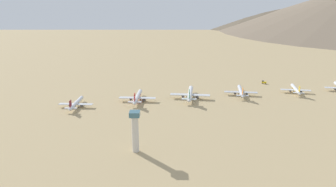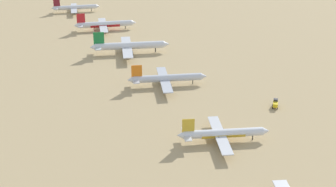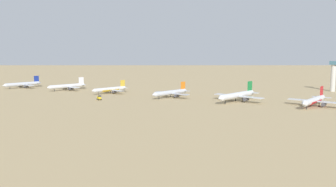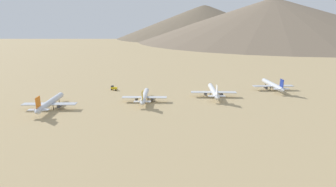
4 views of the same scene
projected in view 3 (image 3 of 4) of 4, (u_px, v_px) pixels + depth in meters
The scene contains 9 objects.
ground_plane at pixel (170, 97), 303.88m from camera, with size 2155.93×2155.93×0.00m, color tan.
parked_jet_0 at pixel (23, 84), 378.87m from camera, with size 43.53×35.41×12.55m.
parked_jet_1 at pixel (68, 86), 356.65m from camera, with size 43.87×35.85×12.67m.
parked_jet_2 at pixel (110, 89), 330.09m from camera, with size 40.89×33.38×11.80m.
parked_jet_3 at pixel (171, 93), 300.04m from camera, with size 44.52×36.29×12.84m.
parked_jet_4 at pixel (238, 95), 275.91m from camera, with size 52.45×42.75×15.12m.
parked_jet_5 at pixel (314, 100), 250.98m from camera, with size 47.26×38.39×13.63m.
service_truck at pixel (99, 98), 285.63m from camera, with size 4.65×5.70×3.90m.
control_tower at pixel (333, 75), 344.64m from camera, with size 7.20×7.20×30.33m.
Camera 3 is at (243.76, 177.05, 39.89)m, focal length 37.15 mm.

